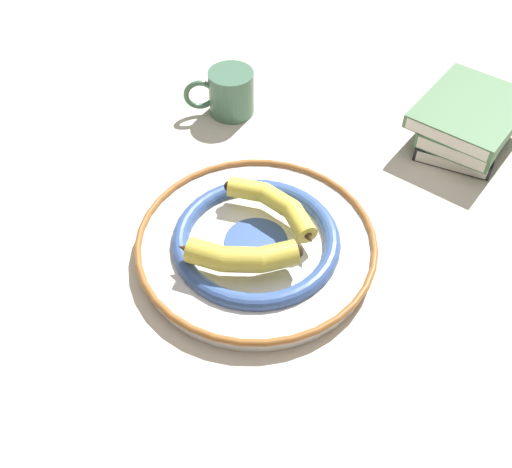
{
  "coord_description": "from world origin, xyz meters",
  "views": [
    {
      "loc": [
        -0.05,
        0.58,
        0.7
      ],
      "look_at": [
        0.01,
        0.0,
        0.04
      ],
      "focal_mm": 42.0,
      "sensor_mm": 36.0,
      "label": 1
    }
  ],
  "objects_px": {
    "banana_a": "(276,205)",
    "decorative_bowl": "(256,244)",
    "coffee_mug": "(230,92)",
    "banana_b": "(239,257)",
    "book_stack": "(467,124)"
  },
  "relations": [
    {
      "from": "decorative_bowl",
      "to": "banana_b",
      "type": "xyz_separation_m",
      "value": [
        0.02,
        0.06,
        0.04
      ]
    },
    {
      "from": "decorative_bowl",
      "to": "coffee_mug",
      "type": "distance_m",
      "value": 0.36
    },
    {
      "from": "banana_a",
      "to": "coffee_mug",
      "type": "xyz_separation_m",
      "value": [
        0.12,
        -0.29,
        -0.01
      ]
    },
    {
      "from": "decorative_bowl",
      "to": "book_stack",
      "type": "height_order",
      "value": "book_stack"
    },
    {
      "from": "banana_b",
      "to": "coffee_mug",
      "type": "xyz_separation_m",
      "value": [
        0.07,
        -0.4,
        -0.01
      ]
    },
    {
      "from": "decorative_bowl",
      "to": "banana_b",
      "type": "height_order",
      "value": "banana_b"
    },
    {
      "from": "banana_b",
      "to": "book_stack",
      "type": "distance_m",
      "value": 0.5
    },
    {
      "from": "book_stack",
      "to": "banana_b",
      "type": "bearing_deg",
      "value": -22.63
    },
    {
      "from": "decorative_bowl",
      "to": "coffee_mug",
      "type": "height_order",
      "value": "coffee_mug"
    },
    {
      "from": "decorative_bowl",
      "to": "book_stack",
      "type": "xyz_separation_m",
      "value": [
        -0.34,
        -0.3,
        0.03
      ]
    },
    {
      "from": "decorative_bowl",
      "to": "coffee_mug",
      "type": "bearing_deg",
      "value": -75.27
    },
    {
      "from": "banana_b",
      "to": "book_stack",
      "type": "height_order",
      "value": "book_stack"
    },
    {
      "from": "banana_a",
      "to": "decorative_bowl",
      "type": "bearing_deg",
      "value": 98.29
    },
    {
      "from": "decorative_bowl",
      "to": "coffee_mug",
      "type": "relative_size",
      "value": 2.79
    },
    {
      "from": "coffee_mug",
      "to": "banana_b",
      "type": "bearing_deg",
      "value": 86.88
    }
  ]
}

